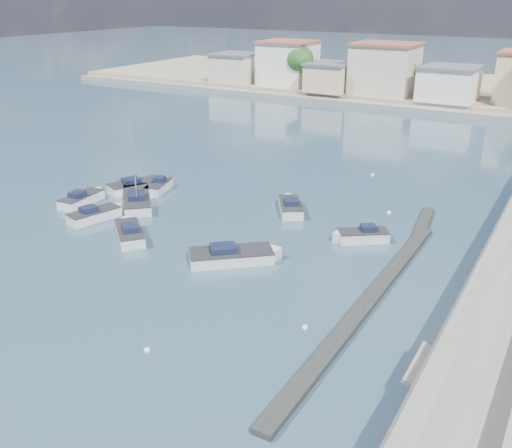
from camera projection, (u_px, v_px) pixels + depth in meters
The scene contains 14 objects.
ground at pixel (403, 167), 61.82m from camera, with size 400.00×400.00×0.00m, color #284051.
breakwater at pixel (381, 284), 36.73m from camera, with size 2.00×31.02×0.35m.
far_shore_land at pixel (490, 92), 103.03m from camera, with size 160.00×40.00×1.40m, color gray.
far_shore_quay at pixel (465, 114), 86.40m from camera, with size 160.00×2.50×0.80m, color slate.
motorboat_a at pixel (83, 199), 51.09m from camera, with size 2.06×4.91×1.48m.
motorboat_b at pixel (97, 215), 47.46m from camera, with size 2.80×4.88×1.48m.
motorboat_c at pixel (129, 233), 43.93m from camera, with size 4.67×4.37×1.48m.
motorboat_d at pixel (360, 236), 43.27m from camera, with size 3.96×3.48×1.48m.
motorboat_e at pixel (140, 186), 54.57m from camera, with size 4.14×5.88×1.48m.
motorboat_f at pixel (290, 207), 49.28m from camera, with size 3.85×4.62×1.48m.
motorboat_g at pixel (158, 188), 53.95m from camera, with size 2.53×4.37×1.48m.
motorboat_h at pixel (236, 256), 40.04m from camera, with size 5.92×5.54×1.48m.
sailboat at pixel (137, 199), 51.08m from camera, with size 6.27×6.49×9.00m.
mooring_buoys at pixel (352, 262), 39.87m from camera, with size 14.65×36.13×0.36m.
Camera 1 is at (16.47, -19.44, 17.63)m, focal length 40.00 mm.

